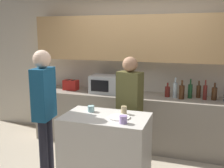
{
  "coord_description": "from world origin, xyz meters",
  "views": [
    {
      "loc": [
        0.95,
        -2.79,
        1.9
      ],
      "look_at": [
        -0.09,
        0.32,
        1.27
      ],
      "focal_mm": 42.0,
      "sensor_mm": 36.0,
      "label": 1
    }
  ],
  "objects_px": {
    "bottle_1": "(175,90)",
    "cup_0": "(123,120)",
    "bottle_2": "(182,92)",
    "cup_1": "(91,109)",
    "bottle_3": "(190,91)",
    "bottle_4": "(199,91)",
    "person_center": "(44,104)",
    "bottle_5": "(205,92)",
    "microwave": "(106,84)",
    "cup_2": "(124,110)",
    "person_left": "(129,103)",
    "toaster": "(71,85)",
    "bottle_6": "(214,93)",
    "bottle_0": "(167,91)",
    "plate_on_island": "(119,117)"
  },
  "relations": [
    {
      "from": "bottle_3",
      "to": "cup_2",
      "type": "xyz_separation_m",
      "value": [
        -0.74,
        -1.22,
        -0.04
      ]
    },
    {
      "from": "bottle_1",
      "to": "person_left",
      "type": "distance_m",
      "value": 0.94
    },
    {
      "from": "person_left",
      "to": "bottle_1",
      "type": "bearing_deg",
      "value": -112.31
    },
    {
      "from": "bottle_6",
      "to": "cup_2",
      "type": "distance_m",
      "value": 1.63
    },
    {
      "from": "plate_on_island",
      "to": "bottle_2",
      "type": "bearing_deg",
      "value": 63.7
    },
    {
      "from": "bottle_3",
      "to": "bottle_0",
      "type": "bearing_deg",
      "value": -175.8
    },
    {
      "from": "bottle_6",
      "to": "microwave",
      "type": "bearing_deg",
      "value": -179.02
    },
    {
      "from": "bottle_4",
      "to": "cup_0",
      "type": "xyz_separation_m",
      "value": [
        -0.78,
        -1.62,
        -0.04
      ]
    },
    {
      "from": "microwave",
      "to": "bottle_2",
      "type": "xyz_separation_m",
      "value": [
        1.27,
        -0.06,
        -0.04
      ]
    },
    {
      "from": "bottle_6",
      "to": "cup_0",
      "type": "xyz_separation_m",
      "value": [
        -1.01,
        -1.54,
        -0.03
      ]
    },
    {
      "from": "bottle_1",
      "to": "cup_0",
      "type": "bearing_deg",
      "value": -105.68
    },
    {
      "from": "bottle_4",
      "to": "bottle_6",
      "type": "bearing_deg",
      "value": -18.91
    },
    {
      "from": "microwave",
      "to": "bottle_4",
      "type": "bearing_deg",
      "value": 4.09
    },
    {
      "from": "bottle_2",
      "to": "cup_2",
      "type": "relative_size",
      "value": 2.95
    },
    {
      "from": "bottle_6",
      "to": "cup_1",
      "type": "bearing_deg",
      "value": -140.88
    },
    {
      "from": "bottle_2",
      "to": "cup_1",
      "type": "height_order",
      "value": "bottle_2"
    },
    {
      "from": "cup_0",
      "to": "bottle_6",
      "type": "bearing_deg",
      "value": 56.61
    },
    {
      "from": "bottle_6",
      "to": "plate_on_island",
      "type": "distance_m",
      "value": 1.77
    },
    {
      "from": "bottle_1",
      "to": "cup_1",
      "type": "xyz_separation_m",
      "value": [
        -0.94,
        -1.22,
        -0.06
      ]
    },
    {
      "from": "bottle_4",
      "to": "bottle_2",
      "type": "bearing_deg",
      "value": -146.01
    },
    {
      "from": "bottle_3",
      "to": "cup_2",
      "type": "distance_m",
      "value": 1.43
    },
    {
      "from": "plate_on_island",
      "to": "toaster",
      "type": "bearing_deg",
      "value": 134.64
    },
    {
      "from": "bottle_4",
      "to": "cup_1",
      "type": "xyz_separation_m",
      "value": [
        -1.3,
        -1.32,
        -0.04
      ]
    },
    {
      "from": "bottle_2",
      "to": "person_center",
      "type": "bearing_deg",
      "value": -140.19
    },
    {
      "from": "bottle_4",
      "to": "bottle_5",
      "type": "distance_m",
      "value": 0.14
    },
    {
      "from": "toaster",
      "to": "cup_2",
      "type": "bearing_deg",
      "value": -41.43
    },
    {
      "from": "bottle_5",
      "to": "microwave",
      "type": "bearing_deg",
      "value": -179.84
    },
    {
      "from": "microwave",
      "to": "bottle_3",
      "type": "height_order",
      "value": "bottle_3"
    },
    {
      "from": "bottle_4",
      "to": "person_center",
      "type": "bearing_deg",
      "value": -140.92
    },
    {
      "from": "toaster",
      "to": "bottle_6",
      "type": "xyz_separation_m",
      "value": [
        2.44,
        0.03,
        0.01
      ]
    },
    {
      "from": "toaster",
      "to": "person_left",
      "type": "height_order",
      "value": "person_left"
    },
    {
      "from": "bottle_6",
      "to": "person_left",
      "type": "relative_size",
      "value": 0.17
    },
    {
      "from": "bottle_4",
      "to": "bottle_1",
      "type": "bearing_deg",
      "value": -164.64
    },
    {
      "from": "toaster",
      "to": "bottle_6",
      "type": "bearing_deg",
      "value": 0.67
    },
    {
      "from": "cup_2",
      "to": "cup_0",
      "type": "bearing_deg",
      "value": -75.24
    },
    {
      "from": "cup_0",
      "to": "bottle_4",
      "type": "bearing_deg",
      "value": 64.15
    },
    {
      "from": "bottle_0",
      "to": "microwave",
      "type": "bearing_deg",
      "value": -179.21
    },
    {
      "from": "cup_2",
      "to": "person_left",
      "type": "relative_size",
      "value": 0.06
    },
    {
      "from": "bottle_1",
      "to": "bottle_4",
      "type": "height_order",
      "value": "bottle_1"
    },
    {
      "from": "toaster",
      "to": "person_left",
      "type": "xyz_separation_m",
      "value": [
        1.29,
        -0.74,
        -0.04
      ]
    },
    {
      "from": "plate_on_island",
      "to": "cup_2",
      "type": "distance_m",
      "value": 0.17
    },
    {
      "from": "bottle_4",
      "to": "bottle_3",
      "type": "bearing_deg",
      "value": -151.42
    },
    {
      "from": "bottle_6",
      "to": "cup_1",
      "type": "height_order",
      "value": "bottle_6"
    },
    {
      "from": "bottle_6",
      "to": "cup_1",
      "type": "relative_size",
      "value": 3.16
    },
    {
      "from": "bottle_2",
      "to": "bottle_5",
      "type": "height_order",
      "value": "bottle_5"
    },
    {
      "from": "bottle_1",
      "to": "cup_0",
      "type": "distance_m",
      "value": 1.58
    },
    {
      "from": "bottle_4",
      "to": "bottle_5",
      "type": "bearing_deg",
      "value": -47.68
    },
    {
      "from": "cup_1",
      "to": "bottle_3",
      "type": "bearing_deg",
      "value": 46.92
    },
    {
      "from": "microwave",
      "to": "bottle_4",
      "type": "relative_size",
      "value": 1.89
    },
    {
      "from": "bottle_0",
      "to": "bottle_1",
      "type": "height_order",
      "value": "bottle_1"
    }
  ]
}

